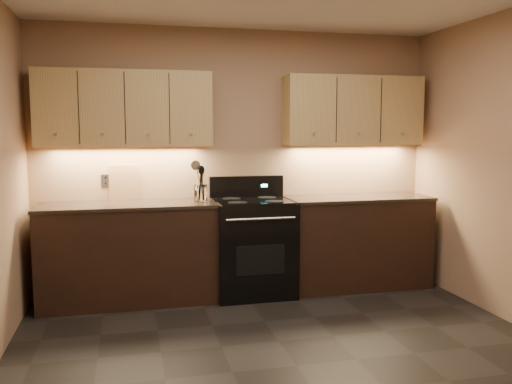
% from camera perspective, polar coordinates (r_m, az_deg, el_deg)
% --- Properties ---
extents(floor, '(4.00, 4.00, 0.00)m').
position_cam_1_polar(floor, '(3.90, 4.26, -17.77)').
color(floor, black).
rests_on(floor, ground).
extents(wall_back, '(4.00, 0.04, 2.60)m').
position_cam_1_polar(wall_back, '(5.50, -1.94, 3.38)').
color(wall_back, '#9A775A').
rests_on(wall_back, ground).
extents(counter_left, '(1.62, 0.62, 0.93)m').
position_cam_1_polar(counter_left, '(5.21, -13.24, -6.25)').
color(counter_left, black).
rests_on(counter_left, ground).
extents(counter_right, '(1.46, 0.62, 0.93)m').
position_cam_1_polar(counter_right, '(5.68, 10.50, -5.11)').
color(counter_right, black).
rests_on(counter_right, ground).
extents(stove, '(0.76, 0.68, 1.14)m').
position_cam_1_polar(stove, '(5.32, -0.37, -5.66)').
color(stove, black).
rests_on(stove, ground).
extents(upper_cab_left, '(1.60, 0.30, 0.70)m').
position_cam_1_polar(upper_cab_left, '(5.24, -13.63, 8.51)').
color(upper_cab_left, tan).
rests_on(upper_cab_left, wall_back).
extents(upper_cab_right, '(1.44, 0.30, 0.70)m').
position_cam_1_polar(upper_cab_right, '(5.71, 10.17, 8.42)').
color(upper_cab_right, tan).
rests_on(upper_cab_right, wall_back).
extents(outlet_plate, '(0.08, 0.01, 0.12)m').
position_cam_1_polar(outlet_plate, '(5.41, -15.55, 1.17)').
color(outlet_plate, '#B2B5BA').
rests_on(outlet_plate, wall_back).
extents(utensil_crock, '(0.15, 0.15, 0.16)m').
position_cam_1_polar(utensil_crock, '(5.18, -5.85, -0.16)').
color(utensil_crock, white).
rests_on(utensil_crock, counter_left).
extents(cutting_board, '(0.27, 0.06, 0.35)m').
position_cam_1_polar(cutting_board, '(5.38, -13.77, 1.01)').
color(cutting_board, tan).
rests_on(cutting_board, counter_left).
extents(wooden_spoon, '(0.11, 0.13, 0.30)m').
position_cam_1_polar(wooden_spoon, '(5.15, -6.12, 0.77)').
color(wooden_spoon, tan).
rests_on(wooden_spoon, utensil_crock).
extents(black_spoon, '(0.08, 0.15, 0.34)m').
position_cam_1_polar(black_spoon, '(5.18, -6.00, 1.05)').
color(black_spoon, black).
rests_on(black_spoon, utensil_crock).
extents(black_turner, '(0.11, 0.11, 0.33)m').
position_cam_1_polar(black_turner, '(5.15, -5.65, 0.99)').
color(black_turner, black).
rests_on(black_turner, utensil_crock).
extents(steel_spatula, '(0.17, 0.11, 0.37)m').
position_cam_1_polar(steel_spatula, '(5.17, -5.58, 1.18)').
color(steel_spatula, silver).
rests_on(steel_spatula, utensil_crock).
extents(steel_skimmer, '(0.18, 0.10, 0.37)m').
position_cam_1_polar(steel_skimmer, '(5.15, -5.46, 1.19)').
color(steel_skimmer, silver).
rests_on(steel_skimmer, utensil_crock).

